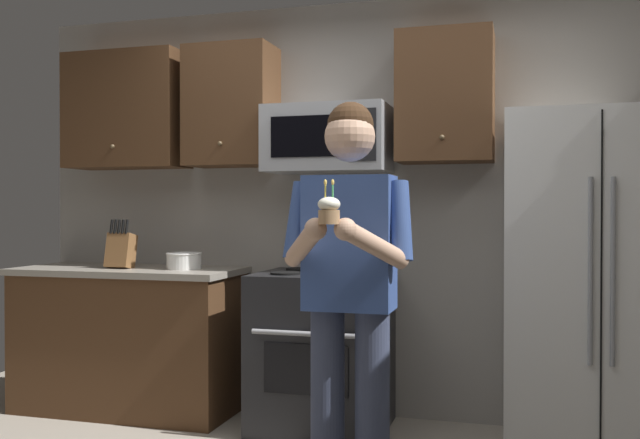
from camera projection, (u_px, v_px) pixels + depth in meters
The scene contains 10 objects.
wall_back at pixel (362, 209), 4.51m from camera, with size 4.40×0.10×2.60m, color gray.
oven_range at pixel (322, 350), 4.19m from camera, with size 0.76×0.70×0.93m.
microwave at pixel (328, 139), 4.29m from camera, with size 0.74×0.41×0.40m.
refrigerator at pixel (594, 284), 3.73m from camera, with size 0.90×0.75×1.80m.
cabinet_row_upper at pixel (242, 106), 4.49m from camera, with size 2.78×0.36×0.76m.
counter_left at pixel (129, 339), 4.57m from camera, with size 1.44×0.66×0.92m.
knife_block at pixel (121, 250), 4.52m from camera, with size 0.16×0.15×0.32m.
bowl_large_white at pixel (184, 260), 4.45m from camera, with size 0.22×0.22×0.10m.
person at pixel (349, 279), 3.06m from camera, with size 0.60×0.48×1.76m.
cupcake at pixel (329, 210), 2.74m from camera, with size 0.09×0.09×0.17m.
Camera 1 is at (1.00, -2.66, 1.29)m, focal length 39.84 mm.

